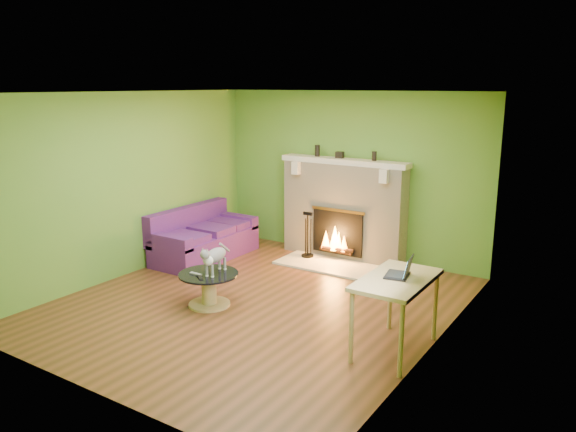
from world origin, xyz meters
name	(u,v)px	position (x,y,z in m)	size (l,w,h in m)	color
floor	(257,303)	(0.00, 0.00, 0.00)	(5.00, 5.00, 0.00)	#502F16
ceiling	(254,93)	(0.00, 0.00, 2.60)	(5.00, 5.00, 0.00)	white
wall_back	(350,175)	(0.00, 2.50, 1.30)	(5.00, 5.00, 0.00)	#538E2E
wall_front	(82,253)	(0.00, -2.50, 1.30)	(5.00, 5.00, 0.00)	#538E2E
wall_left	(128,185)	(-2.25, 0.00, 1.30)	(5.00, 5.00, 0.00)	#538E2E
wall_right	(438,228)	(2.25, 0.00, 1.30)	(5.00, 5.00, 0.00)	#538E2E
window_frame	(405,221)	(2.24, -0.90, 1.55)	(1.20, 1.20, 0.00)	silver
window_pane	(404,221)	(2.23, -0.90, 1.55)	(1.06, 1.06, 0.00)	white
fireplace	(343,210)	(0.00, 2.32, 0.77)	(2.10, 0.46, 1.58)	beige
hearth	(327,264)	(0.00, 1.80, 0.01)	(1.50, 0.75, 0.03)	beige
mantel	(344,161)	(0.00, 2.30, 1.54)	(2.10, 0.28, 0.08)	beige
sofa	(203,239)	(-1.86, 1.10, 0.31)	(0.85, 1.77, 0.79)	#4C1B67
coffee_table	(209,287)	(-0.46, -0.38, 0.24)	(0.74, 0.74, 0.42)	tan
desk	(397,287)	(1.95, -0.28, 0.70)	(0.62, 1.07, 0.79)	tan
cat	(216,259)	(-0.38, -0.33, 0.61)	(0.22, 0.61, 0.38)	slate
remote_silver	(196,274)	(-0.56, -0.50, 0.43)	(0.17, 0.04, 0.02)	gray
remote_black	(200,277)	(-0.44, -0.56, 0.43)	(0.16, 0.04, 0.02)	black
laptop	(397,266)	(1.93, -0.23, 0.91)	(0.26, 0.30, 0.22)	black
fire_tools	(308,234)	(-0.43, 1.95, 0.39)	(0.19, 0.19, 0.73)	black
mantel_vase_left	(317,151)	(-0.49, 2.33, 1.67)	(0.08, 0.08, 0.18)	black
mantel_vase_right	(374,156)	(0.49, 2.33, 1.65)	(0.07, 0.07, 0.14)	black
mantel_box	(340,155)	(-0.09, 2.33, 1.63)	(0.12, 0.08, 0.10)	black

